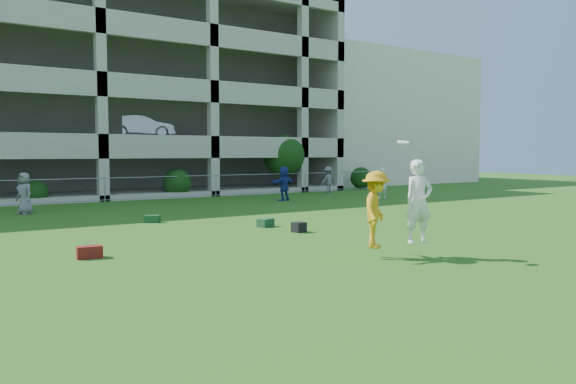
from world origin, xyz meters
TOP-DOWN VIEW (x-y plane):
  - ground at (0.00, 0.00)m, footprint 100.00×100.00m
  - stucco_building at (23.00, 28.00)m, footprint 16.00×14.00m
  - bystander_c at (-4.16, 15.10)m, footprint 0.80×0.94m
  - bystander_d at (7.59, 14.62)m, footprint 1.66×0.95m
  - bystander_e at (12.46, 12.77)m, footprint 0.67×0.53m
  - bystander_f at (12.71, 17.64)m, footprint 1.05×0.65m
  - bag_red_a at (-4.47, 4.27)m, footprint 0.58×0.36m
  - bag_green_c at (1.67, 6.68)m, footprint 0.58×0.49m
  - crate_d at (1.86, 5.07)m, footprint 0.39×0.39m
  - bag_green_g at (-0.98, 9.76)m, footprint 0.58×0.53m
  - frisbee_contest at (1.22, 0.55)m, footprint 1.92×1.35m
  - parking_garage at (-0.01, 27.70)m, footprint 30.00×14.00m
  - fence at (0.00, 19.00)m, footprint 36.06×0.06m
  - shrub_row at (4.59, 19.70)m, footprint 34.38×2.52m

SIDE VIEW (x-z plane):
  - ground at x=0.00m, z-range 0.00..0.00m
  - bag_green_g at x=-0.98m, z-range 0.00..0.25m
  - bag_green_c at x=1.67m, z-range 0.00..0.26m
  - bag_red_a at x=-4.47m, z-range 0.00..0.28m
  - crate_d at x=1.86m, z-range 0.00..0.30m
  - fence at x=0.00m, z-range 0.01..1.21m
  - bystander_f at x=12.71m, z-range 0.00..1.56m
  - bystander_e at x=12.46m, z-range 0.00..1.61m
  - bystander_c at x=-4.16m, z-range 0.00..1.62m
  - bystander_d at x=7.59m, z-range 0.00..1.70m
  - frisbee_contest at x=1.22m, z-range -0.06..2.38m
  - shrub_row at x=4.59m, z-range -0.24..3.26m
  - stucco_building at x=23.00m, z-range 0.00..10.00m
  - parking_garage at x=-0.01m, z-range 0.01..12.01m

